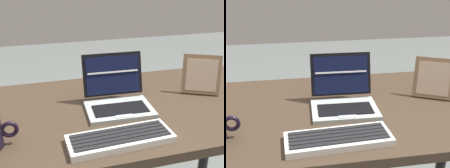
{
  "view_description": "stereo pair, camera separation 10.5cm",
  "coord_description": "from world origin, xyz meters",
  "views": [
    {
      "loc": [
        -0.19,
        -0.94,
        1.26
      ],
      "look_at": [
        0.07,
        -0.01,
        0.85
      ],
      "focal_mm": 45.92,
      "sensor_mm": 36.0,
      "label": 1
    },
    {
      "loc": [
        -0.09,
        -0.96,
        1.26
      ],
      "look_at": [
        0.07,
        -0.01,
        0.85
      ],
      "focal_mm": 45.92,
      "sensor_mm": 36.0,
      "label": 2
    }
  ],
  "objects": [
    {
      "name": "desk",
      "position": [
        0.0,
        0.0,
        0.66
      ],
      "size": [
        1.55,
        0.66,
        0.75
      ],
      "color": "#3F3023",
      "rests_on": "ground"
    },
    {
      "name": "laptop_front",
      "position": [
        0.09,
        -0.0,
        0.79
      ],
      "size": [
        0.25,
        0.22,
        0.19
      ],
      "color": "#AEBCBA",
      "rests_on": "desk"
    },
    {
      "name": "external_keyboard",
      "position": [
        0.03,
        -0.23,
        0.77
      ],
      "size": [
        0.33,
        0.13,
        0.03
      ],
      "color": "silver",
      "rests_on": "desk"
    },
    {
      "name": "photo_frame",
      "position": [
        0.46,
        0.03,
        0.84
      ],
      "size": [
        0.16,
        0.11,
        0.16
      ],
      "color": "#8C6D50",
      "rests_on": "desk"
    }
  ]
}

